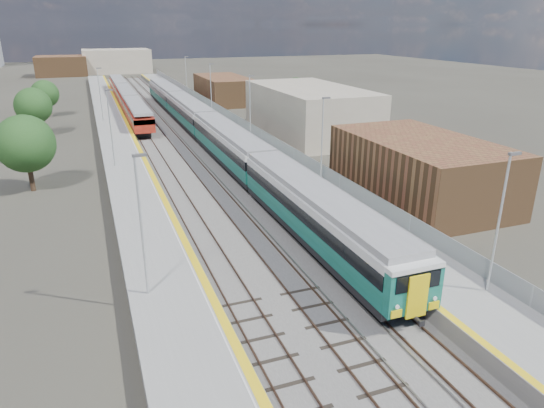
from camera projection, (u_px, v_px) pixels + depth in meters
ground at (186, 136)px, 65.88m from camera, size 320.00×320.00×0.00m
ballast_bed at (167, 133)px, 67.32m from camera, size 10.50×155.00×0.06m
tracks at (169, 130)px, 68.96m from camera, size 8.96×160.00×0.17m
platform_right at (219, 126)px, 69.62m from camera, size 4.70×155.00×8.52m
platform_left at (115, 133)px, 64.90m from camera, size 4.30×155.00×8.52m
buildings at (56, 38)px, 133.96m from camera, size 72.00×185.50×40.00m
green_train at (206, 126)px, 60.28m from camera, size 3.07×85.45×3.38m
red_train at (126, 97)px, 86.36m from camera, size 2.72×55.21×3.43m
tree_a at (25, 144)px, 42.58m from camera, size 5.10×5.10×6.91m
tree_b at (33, 106)px, 64.33m from camera, size 4.76×4.76×6.45m
tree_c at (45, 94)px, 78.04m from camera, size 4.36×4.36×5.91m
tree_d at (296, 90)px, 84.46m from camera, size 4.16×4.16×5.63m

